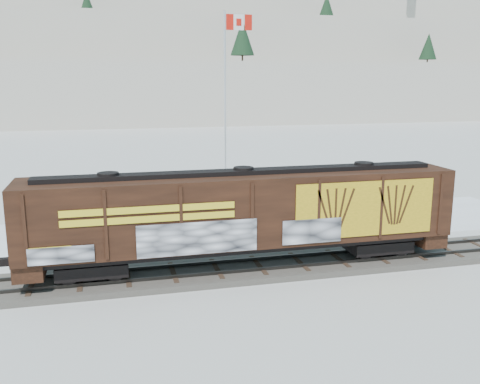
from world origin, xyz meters
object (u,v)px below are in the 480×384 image
object	(u,v)px
hopper_railcar	(243,212)
flagpole	(227,136)
car_dark	(329,211)
car_silver	(118,223)
car_white	(193,221)

from	to	relation	value
hopper_railcar	flagpole	distance (m)	12.92
flagpole	car_dark	world-z (taller)	flagpole
car_silver	car_dark	xyz separation A→B (m)	(12.85, -0.26, 0.02)
car_silver	car_dark	bearing A→B (deg)	-114.06
car_white	car_dark	size ratio (longest dim) A/B	0.86
hopper_railcar	car_white	world-z (taller)	hopper_railcar
flagpole	car_silver	xyz separation A→B (m)	(-7.53, -5.10, -4.24)
hopper_railcar	car_silver	distance (m)	9.53
hopper_railcar	car_dark	distance (m)	10.54
car_silver	car_dark	world-z (taller)	car_dark
flagpole	car_silver	size ratio (longest dim) A/B	3.18
hopper_railcar	car_silver	xyz separation A→B (m)	(-5.49, 7.49, -2.17)
hopper_railcar	car_dark	bearing A→B (deg)	44.49
flagpole	car_white	world-z (taller)	flagpole
hopper_railcar	car_dark	size ratio (longest dim) A/B	3.94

